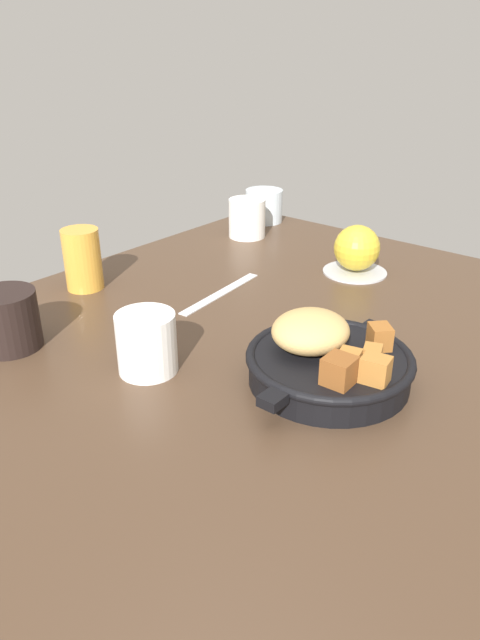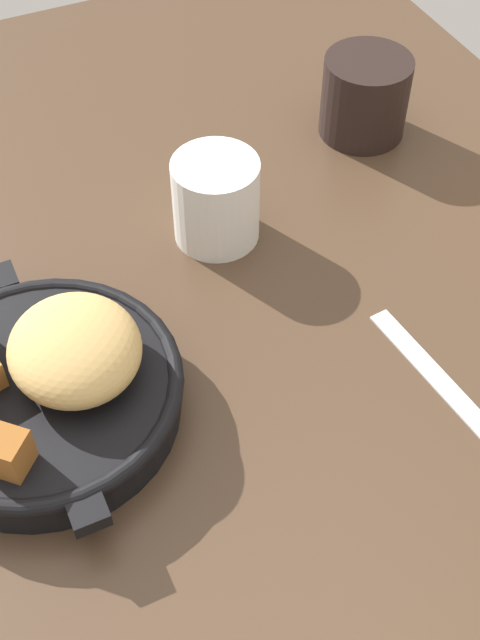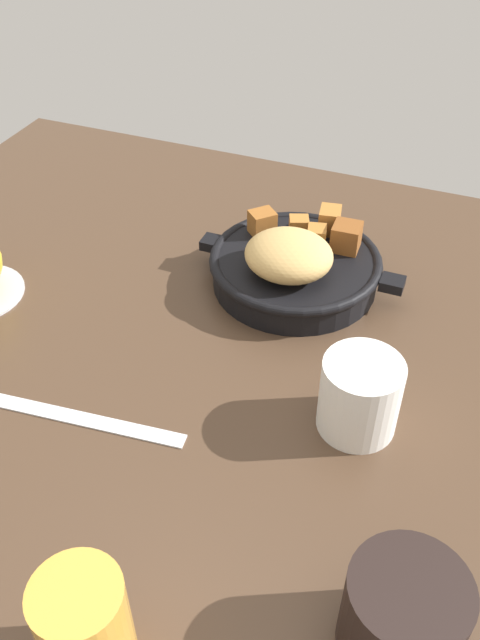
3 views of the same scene
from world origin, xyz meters
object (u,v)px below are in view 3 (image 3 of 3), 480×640
object	(u,v)px
butter_knife	(86,419)
cast_iron_skillet	(298,265)
juice_glass_amber	(86,631)
coffee_mug_dark	(403,616)
white_creamer_pitcher	(360,396)

from	to	relation	value
butter_knife	cast_iron_skillet	bearing A→B (deg)	-119.84
juice_glass_amber	coffee_mug_dark	distance (cm)	20.92
butter_knife	white_creamer_pitcher	bearing A→B (deg)	-165.23
butter_knife	white_creamer_pitcher	distance (cm)	25.57
cast_iron_skillet	white_creamer_pitcher	size ratio (longest dim) A/B	3.18
cast_iron_skillet	white_creamer_pitcher	xyz separation A→B (cm)	(-11.58, 18.27, 0.84)
butter_knife	juice_glass_amber	xyz separation A→B (cm)	(-12.33, 18.81, 4.79)
butter_knife	white_creamer_pitcher	size ratio (longest dim) A/B	2.57
cast_iron_skillet	butter_knife	bearing A→B (deg)	66.00
cast_iron_skillet	butter_knife	world-z (taller)	cast_iron_skillet
juice_glass_amber	coffee_mug_dark	world-z (taller)	juice_glass_amber
coffee_mug_dark	white_creamer_pitcher	bearing A→B (deg)	-68.17
cast_iron_skillet	juice_glass_amber	distance (cm)	46.03
juice_glass_amber	coffee_mug_dark	bearing A→B (deg)	-154.61
juice_glass_amber	white_creamer_pitcher	world-z (taller)	juice_glass_amber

